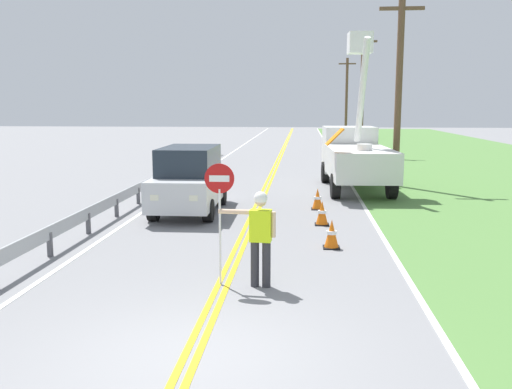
# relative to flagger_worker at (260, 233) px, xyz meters

# --- Properties ---
(ground_plane) EXTENTS (160.00, 160.00, 0.00)m
(ground_plane) POSITION_rel_flagger_worker_xyz_m (-0.72, -3.06, -1.05)
(ground_plane) COLOR gray
(centerline_yellow_left) EXTENTS (0.11, 110.00, 0.01)m
(centerline_yellow_left) POSITION_rel_flagger_worker_xyz_m (-0.81, 16.94, -1.04)
(centerline_yellow_left) COLOR yellow
(centerline_yellow_left) RESTS_ON ground
(centerline_yellow_right) EXTENTS (0.11, 110.00, 0.01)m
(centerline_yellow_right) POSITION_rel_flagger_worker_xyz_m (-0.63, 16.94, -1.04)
(centerline_yellow_right) COLOR yellow
(centerline_yellow_right) RESTS_ON ground
(edge_line_right) EXTENTS (0.12, 110.00, 0.01)m
(edge_line_right) POSITION_rel_flagger_worker_xyz_m (2.88, 16.94, -1.04)
(edge_line_right) COLOR silver
(edge_line_right) RESTS_ON ground
(edge_line_left) EXTENTS (0.12, 110.00, 0.01)m
(edge_line_left) POSITION_rel_flagger_worker_xyz_m (-4.32, 16.94, -1.04)
(edge_line_left) COLOR silver
(edge_line_left) RESTS_ON ground
(flagger_worker) EXTENTS (1.09, 0.27, 1.83)m
(flagger_worker) POSITION_rel_flagger_worker_xyz_m (0.00, 0.00, 0.00)
(flagger_worker) COLOR #2D2D33
(flagger_worker) RESTS_ON ground
(stop_sign_paddle) EXTENTS (0.56, 0.04, 2.33)m
(stop_sign_paddle) POSITION_rel_flagger_worker_xyz_m (-0.77, 0.06, 0.66)
(stop_sign_paddle) COLOR silver
(stop_sign_paddle) RESTS_ON ground
(utility_bucket_truck) EXTENTS (2.67, 6.90, 6.18)m
(utility_bucket_truck) POSITION_rel_flagger_worker_xyz_m (2.91, 12.83, 0.39)
(utility_bucket_truck) COLOR silver
(utility_bucket_truck) RESTS_ON ground
(oncoming_suv_nearest) EXTENTS (1.95, 4.62, 2.10)m
(oncoming_suv_nearest) POSITION_rel_flagger_worker_xyz_m (-2.80, 7.17, 0.01)
(oncoming_suv_nearest) COLOR silver
(oncoming_suv_nearest) RESTS_ON ground
(utility_pole_near) EXTENTS (1.80, 0.28, 7.87)m
(utility_pole_near) POSITION_rel_flagger_worker_xyz_m (4.71, 13.69, 3.07)
(utility_pole_near) COLOR brown
(utility_pole_near) RESTS_ON ground
(utility_pole_mid) EXTENTS (1.80, 0.28, 8.18)m
(utility_pole_mid) POSITION_rel_flagger_worker_xyz_m (4.73, 28.33, 3.23)
(utility_pole_mid) COLOR brown
(utility_pole_mid) RESTS_ON ground
(utility_pole_far) EXTENTS (1.80, 0.28, 8.30)m
(utility_pole_far) POSITION_rel_flagger_worker_xyz_m (5.37, 50.31, 3.29)
(utility_pole_far) COLOR brown
(utility_pole_far) RESTS_ON ground
(traffic_cone_lead) EXTENTS (0.40, 0.40, 0.70)m
(traffic_cone_lead) POSITION_rel_flagger_worker_xyz_m (1.49, 3.00, -0.71)
(traffic_cone_lead) COLOR orange
(traffic_cone_lead) RESTS_ON ground
(traffic_cone_mid) EXTENTS (0.40, 0.40, 0.70)m
(traffic_cone_mid) POSITION_rel_flagger_worker_xyz_m (1.35, 5.60, -0.71)
(traffic_cone_mid) COLOR orange
(traffic_cone_mid) RESTS_ON ground
(traffic_cone_tail) EXTENTS (0.40, 0.40, 0.70)m
(traffic_cone_tail) POSITION_rel_flagger_worker_xyz_m (1.29, 8.01, -0.71)
(traffic_cone_tail) COLOR orange
(traffic_cone_tail) RESTS_ON ground
(guardrail_left_shoulder) EXTENTS (0.10, 32.00, 0.71)m
(guardrail_left_shoulder) POSITION_rel_flagger_worker_xyz_m (-4.92, 12.00, -0.53)
(guardrail_left_shoulder) COLOR #9EA0A3
(guardrail_left_shoulder) RESTS_ON ground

